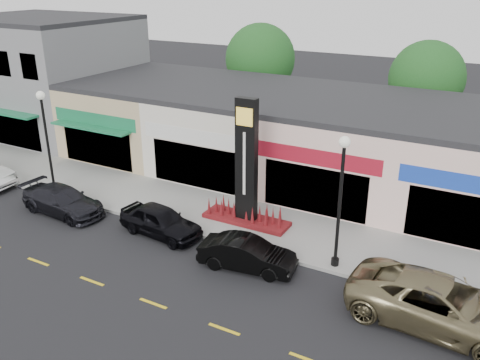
{
  "coord_description": "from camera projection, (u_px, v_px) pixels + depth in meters",
  "views": [
    {
      "loc": [
        13.19,
        -14.99,
        11.18
      ],
      "look_at": [
        2.77,
        4.0,
        2.32
      ],
      "focal_mm": 38.0,
      "sensor_mm": 36.0,
      "label": 1
    }
  ],
  "objects": [
    {
      "name": "lamp_west_near",
      "position": [
        46.0,
        132.0,
        26.54
      ],
      "size": [
        0.44,
        0.44,
        5.47
      ],
      "color": "black",
      "rests_on": "sidewalk"
    },
    {
      "name": "tree_rear_mid",
      "position": [
        427.0,
        78.0,
        32.68
      ],
      "size": [
        4.8,
        4.8,
        7.29
      ],
      "color": "#382619",
      "rests_on": "ground"
    },
    {
      "name": "car_black_sedan",
      "position": [
        161.0,
        221.0,
        23.12
      ],
      "size": [
        2.07,
        4.26,
        1.4
      ],
      "primitive_type": "imported",
      "rotation": [
        0.0,
        0.0,
        1.47
      ],
      "color": "black",
      "rests_on": "ground"
    },
    {
      "name": "curb",
      "position": [
        169.0,
        227.0,
        23.94
      ],
      "size": [
        52.0,
        0.2,
        0.15
      ],
      "primitive_type": "cube",
      "color": "gray",
      "rests_on": "ground"
    },
    {
      "name": "car_black_conv",
      "position": [
        247.0,
        254.0,
        20.48
      ],
      "size": [
        1.92,
        4.12,
        1.31
      ],
      "primitive_type": "imported",
      "rotation": [
        0.0,
        0.0,
        1.71
      ],
      "color": "black",
      "rests_on": "ground"
    },
    {
      "name": "sidewalk",
      "position": [
        196.0,
        209.0,
        25.77
      ],
      "size": [
        52.0,
        4.3,
        0.15
      ],
      "primitive_type": "cube",
      "color": "gray",
      "rests_on": "ground"
    },
    {
      "name": "shop_beige",
      "position": [
        147.0,
        112.0,
        34.44
      ],
      "size": [
        7.0,
        10.85,
        4.8
      ],
      "color": "tan",
      "rests_on": "ground"
    },
    {
      "name": "car_gold_suv",
      "position": [
        440.0,
        304.0,
        17.06
      ],
      "size": [
        3.27,
        6.36,
        1.72
      ],
      "primitive_type": "imported",
      "rotation": [
        0.0,
        0.0,
        1.5
      ],
      "color": "#827653",
      "rests_on": "ground"
    },
    {
      "name": "shop_cream",
      "position": [
        238.0,
        126.0,
        31.34
      ],
      "size": [
        7.0,
        10.01,
        4.8
      ],
      "color": "silver",
      "rests_on": "ground"
    },
    {
      "name": "building_grey_2story",
      "position": [
        45.0,
        74.0,
        38.02
      ],
      "size": [
        12.0,
        10.95,
        8.3
      ],
      "color": "slate",
      "rests_on": "ground"
    },
    {
      "name": "lamp_east_near",
      "position": [
        341.0,
        190.0,
        19.42
      ],
      "size": [
        0.44,
        0.44,
        5.47
      ],
      "color": "black",
      "rests_on": "sidewalk"
    },
    {
      "name": "car_dark_sedan",
      "position": [
        63.0,
        201.0,
        25.23
      ],
      "size": [
        2.14,
        4.75,
        1.35
      ],
      "primitive_type": "imported",
      "rotation": [
        0.0,
        0.0,
        1.52
      ],
      "color": "black",
      "rests_on": "ground"
    },
    {
      "name": "shop_pink_w",
      "position": [
        347.0,
        143.0,
        28.22
      ],
      "size": [
        7.0,
        10.01,
        4.8
      ],
      "color": "beige",
      "rests_on": "ground"
    },
    {
      "name": "tree_rear_west",
      "position": [
        260.0,
        59.0,
        37.9
      ],
      "size": [
        5.2,
        5.2,
        7.83
      ],
      "color": "#382619",
      "rests_on": "ground"
    },
    {
      "name": "pylon_sign",
      "position": [
        246.0,
        180.0,
        23.48
      ],
      "size": [
        4.2,
        1.3,
        6.0
      ],
      "color": "maroon",
      "rests_on": "sidewalk"
    },
    {
      "name": "ground",
      "position": [
        141.0,
        248.0,
        22.27
      ],
      "size": [
        120.0,
        120.0,
        0.0
      ],
      "primitive_type": "plane",
      "color": "black",
      "rests_on": "ground"
    }
  ]
}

